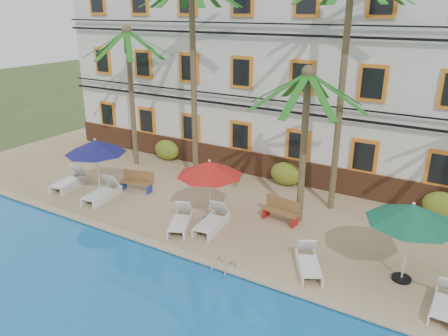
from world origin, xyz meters
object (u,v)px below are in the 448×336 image
Objects in this scene: umbrella_red at (210,169)px; pool_ladder at (223,270)px; bench_left at (137,181)px; umbrella_green at (412,214)px; lounger_e at (308,262)px; palm_a at (130,77)px; umbrella_blue at (96,147)px; lounger_c at (181,220)px; lounger_d at (212,221)px; bench_right at (281,210)px; lounger_a at (70,181)px; palm_d at (344,62)px; palm_c at (305,122)px; lounger_f at (445,303)px; palm_b at (193,56)px.

umbrella_red is 3.40× the size of pool_ladder.
pool_ladder is (6.70, -3.48, -0.47)m from bench_left.
pool_ladder is at bearing -27.46° from bench_left.
umbrella_green is at bearing -2.50° from umbrella_red.
lounger_e is at bearing -15.81° from umbrella_red.
palm_a reaches higher than umbrella_blue.
umbrella_green is at bearing -15.06° from palm_a.
pool_ladder is at bearing -34.01° from palm_a.
lounger_d reaches higher than lounger_c.
umbrella_green is 1.69× the size of bench_right.
lounger_a is (-14.60, -0.19, -1.94)m from umbrella_green.
palm_d is 3.61× the size of umbrella_green.
lounger_e is 2.71m from pool_ladder.
lounger_d reaches higher than pool_ladder.
lounger_a is (-7.41, -0.51, -1.85)m from umbrella_red.
lounger_f is at bearing -29.06° from palm_c.
bench_left is (1.09, 1.22, -1.76)m from umbrella_blue.
umbrella_green is 1.31× the size of lounger_c.
palm_a is 9.52× the size of pool_ladder.
palm_c is 3.82× the size of bench_left.
lounger_d is at bearing -0.53° from umbrella_blue.
palm_a is 8.90m from lounger_c.
palm_b is 6.40m from palm_d.
bench_left reaches higher than lounger_f.
pool_ladder is (-0.74, -4.50, -3.96)m from palm_c.
palm_a is 9.40m from lounger_d.
lounger_c is at bearing 150.38° from pool_ladder.
lounger_f is (3.93, 0.03, -0.02)m from lounger_e.
lounger_d is 4.20m from lounger_e.
pool_ladder is at bearing -154.20° from umbrella_green.
palm_c is at bearing 116.76° from lounger_e.
umbrella_red reaches higher than bench_left.
pool_ladder is at bearing -12.83° from lounger_a.
palm_a is at bearing 145.99° from pool_ladder.
lounger_a is 1.33× the size of bench_right.
palm_b is at bearing 35.76° from lounger_a.
lounger_c is 2.69× the size of pool_ladder.
umbrella_green is at bearing 1.55° from lounger_d.
bench_left is at bearing -174.95° from bench_right.
palm_a is 2.71× the size of umbrella_blue.
bench_right is (-1.29, -2.17, -5.49)m from palm_d.
pool_ladder is at bearing -16.21° from umbrella_blue.
umbrella_blue is 1.31× the size of lounger_c.
bench_left is (-3.82, 1.85, 0.18)m from lounger_c.
palm_d is at bearing 50.97° from lounger_d.
lounger_e reaches higher than pool_ladder.
palm_a is at bearing 151.53° from lounger_d.
bench_right is (-6.06, 2.63, 0.21)m from lounger_f.
umbrella_green reaches higher than lounger_e.
palm_d reaches higher than lounger_a.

